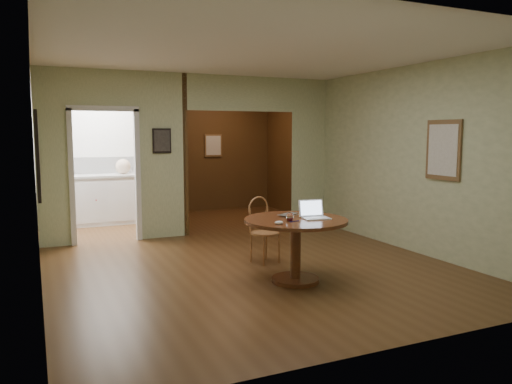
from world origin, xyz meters
name	(u,v)px	position (x,y,z in m)	size (l,w,h in m)	color
floor	(259,271)	(0.00, 0.00, 0.00)	(5.00, 5.00, 0.00)	#4D2E16
room_shell	(161,158)	(-0.47, 3.10, 1.29)	(5.20, 7.50, 5.00)	white
dining_table	(296,235)	(0.21, -0.58, 0.55)	(1.19, 1.19, 0.74)	brown
chair	(262,226)	(0.24, 0.41, 0.49)	(0.46, 0.46, 0.88)	#A85E3B
open_laptop	(314,213)	(0.42, -0.62, 0.80)	(0.32, 0.30, 0.21)	white
closed_laptop	(291,215)	(0.25, -0.38, 0.76)	(0.29, 0.19, 0.02)	#BBBCC0
mouse	(279,223)	(-0.13, -0.82, 0.76)	(0.10, 0.05, 0.04)	white
wine_glass	(290,217)	(0.07, -0.69, 0.79)	(0.09, 0.09, 0.10)	white
pen	(294,221)	(0.10, -0.74, 0.75)	(0.01, 0.01, 0.13)	#0D0E5D
kitchen_cabinet	(103,199)	(-1.35, 4.20, 0.47)	(2.06, 0.60, 0.94)	white
grocery_bag	(123,167)	(-0.95, 4.20, 1.08)	(0.29, 0.25, 0.29)	beige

